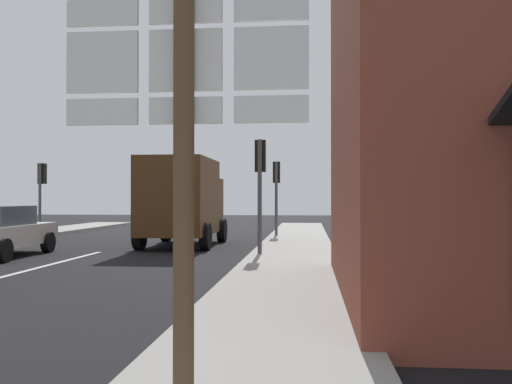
{
  "coord_description": "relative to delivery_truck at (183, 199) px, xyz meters",
  "views": [
    {
      "loc": [
        6.52,
        -4.55,
        1.69
      ],
      "look_at": [
        5.04,
        10.8,
        1.87
      ],
      "focal_mm": 38.38,
      "sensor_mm": 36.0,
      "label": 1
    }
  ],
  "objects": [
    {
      "name": "delivery_truck",
      "position": [
        0.0,
        0.0,
        0.0
      ],
      "size": [
        2.49,
        5.0,
        3.05
      ],
      "color": "#4C2D14",
      "rests_on": "ground"
    },
    {
      "name": "traffic_light_far_right",
      "position": [
        3.07,
        4.25,
        0.75
      ],
      "size": [
        0.3,
        0.49,
        3.25
      ],
      "color": "#47474C",
      "rests_on": "ground"
    },
    {
      "name": "route_sign_post",
      "position": [
        3.6,
        -15.36,
        0.35
      ],
      "size": [
        1.66,
        0.14,
        3.2
      ],
      "color": "brown",
      "rests_on": "ground"
    },
    {
      "name": "ground_plane",
      "position": [
        -2.09,
        -4.39,
        -1.65
      ],
      "size": [
        80.0,
        80.0,
        0.0
      ],
      "primitive_type": "plane",
      "color": "black"
    },
    {
      "name": "sidewalk_right",
      "position": [
        3.99,
        -6.39,
        -1.58
      ],
      "size": [
        2.44,
        44.0,
        0.14
      ],
      "primitive_type": "cube",
      "color": "gray",
      "rests_on": "ground"
    },
    {
      "name": "traffic_light_near_right",
      "position": [
        3.07,
        -3.57,
        0.82
      ],
      "size": [
        0.3,
        0.49,
        3.34
      ],
      "color": "#47474C",
      "rests_on": "ground"
    },
    {
      "name": "traffic_light_far_left",
      "position": [
        -7.24,
        4.0,
        0.74
      ],
      "size": [
        0.3,
        0.49,
        3.22
      ],
      "color": "#47474C",
      "rests_on": "ground"
    }
  ]
}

